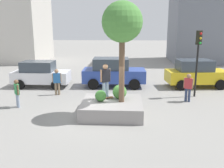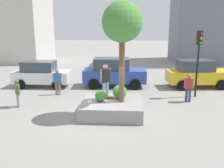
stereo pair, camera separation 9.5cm
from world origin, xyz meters
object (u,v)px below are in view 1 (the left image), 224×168
Objects in this scene: traffic_light_corner at (198,52)px; pedestrian_crossing at (57,80)px; taxi_cab at (196,73)px; planter_ledge at (112,108)px; skateboard at (106,98)px; bystander_watching at (17,91)px; plaza_tree at (122,24)px; skateboarder at (105,78)px; police_car at (41,74)px; passerby_with_bag at (188,86)px; sedan_parked at (113,72)px.

pedestrian_crossing is at bearing -179.01° from traffic_light_corner.
taxi_cab is at bearing 15.66° from pedestrian_crossing.
planter_ledge is 3.71× the size of skateboard.
bystander_watching reaches higher than planter_ledge.
plaza_tree reaches higher than pedestrian_crossing.
planter_ledge is 8.38m from taxi_cab.
skateboarder is 7.30m from police_car.
skateboard is 0.49× the size of passerby_with_bag.
plaza_tree is at bearing -27.30° from skateboard.
plaza_tree is 2.91m from skateboarder.
skateboard is 4.94m from bystander_watching.
pedestrian_crossing is (-9.53, -2.67, -0.04)m from taxi_cab.
passerby_with_bag is at bearing 9.53° from bystander_watching.
police_car reaches higher than planter_ledge.
planter_ledge is at bearing -133.63° from taxi_cab.
skateboard is at bearing -150.21° from traffic_light_corner.
police_car is 5.32m from sedan_parked.
police_car is at bearing 137.82° from plaza_tree.
plaza_tree reaches higher than skateboard.
skateboard is at bearing -157.12° from passerby_with_bag.
traffic_light_corner is at bearing 0.99° from pedestrian_crossing.
plaza_tree is at bearing -142.33° from traffic_light_corner.
skateboard is at bearing -91.00° from sedan_parked.
police_car is at bearing 169.71° from traffic_light_corner.
skateboarder reaches higher than passerby_with_bag.
skateboard is 1.04m from skateboarder.
sedan_parked is 6.03m from taxi_cab.
planter_ledge is at bearing -151.15° from passerby_with_bag.
bystander_watching is (-5.29, 0.78, 0.56)m from planter_ledge.
taxi_cab is 12.24m from bystander_watching.
sedan_parked reaches higher than police_car.
skateboard is at bearing 152.70° from plaza_tree.
pedestrian_crossing reaches higher than bystander_watching.
skateboarder reaches higher than pedestrian_crossing.
traffic_light_corner reaches higher than planter_ledge.
skateboard is (-0.36, 0.41, 0.40)m from planter_ledge.
pedestrian_crossing is (-4.25, 3.40, -3.55)m from plaza_tree.
passerby_with_bag reaches higher than bystander_watching.
police_car reaches higher than bystander_watching.
plaza_tree is 1.20× the size of police_car.
skateboard is at bearing -4.35° from bystander_watching.
taxi_cab is at bearing 46.37° from planter_ledge.
taxi_cab is 9.90m from pedestrian_crossing.
pedestrian_crossing is (-8.85, -0.15, -1.86)m from traffic_light_corner.
skateboarder is 0.43× the size of police_car.
taxi_cab is (6.13, 5.64, -0.77)m from skateboarder.
traffic_light_corner is (5.45, 3.12, 1.05)m from skateboarder.
plaza_tree is 2.91× the size of passerby_with_bag.
passerby_with_bag is at bearing -36.84° from sedan_parked.
bystander_watching is at bearing -165.18° from traffic_light_corner.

